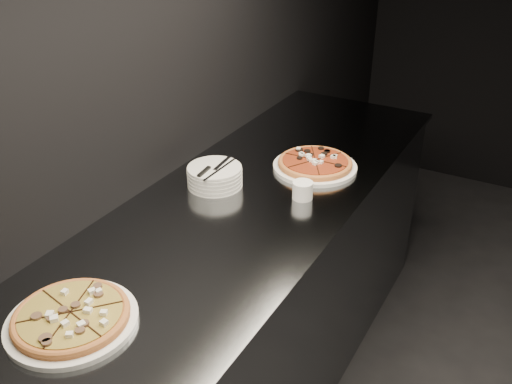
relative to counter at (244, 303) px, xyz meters
The scene contains 7 objects.
wall_left 1.01m from the counter, behind, with size 0.02×5.00×2.80m, color black.
counter is the anchor object (origin of this frame).
pizza_mushroom 0.90m from the counter, 94.83° to the right, with size 0.36×0.36×0.04m.
pizza_tomato 0.62m from the counter, 73.71° to the left, with size 0.33×0.33×0.04m.
plate_stack 0.53m from the counter, 157.72° to the left, with size 0.20×0.20×0.08m.
cutlery 0.56m from the counter, 161.80° to the left, with size 0.08×0.22×0.01m.
ramekin 0.54m from the counter, 38.73° to the left, with size 0.07×0.07×0.06m.
Camera 1 is at (-1.22, -1.52, 1.94)m, focal length 40.00 mm.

